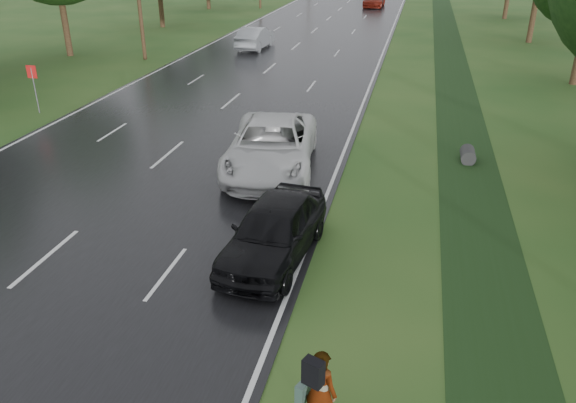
{
  "coord_description": "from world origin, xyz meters",
  "views": [
    {
      "loc": [
        9.27,
        -11.19,
        7.94
      ],
      "look_at": [
        6.18,
        2.3,
        1.3
      ],
      "focal_mm": 35.0,
      "sensor_mm": 36.0,
      "label": 1
    }
  ],
  "objects_px": {
    "white_pickup": "(271,146)",
    "silver_sedan": "(255,38)",
    "road_sign": "(33,79)",
    "dark_sedan": "(274,230)",
    "pedestrian": "(319,390)"
  },
  "relations": [
    {
      "from": "silver_sedan",
      "to": "dark_sedan",
      "type": "bearing_deg",
      "value": 108.69
    },
    {
      "from": "white_pickup",
      "to": "silver_sedan",
      "type": "xyz_separation_m",
      "value": [
        -7.17,
        22.96,
        -0.12
      ]
    },
    {
      "from": "dark_sedan",
      "to": "white_pickup",
      "type": "bearing_deg",
      "value": 110.84
    },
    {
      "from": "road_sign",
      "to": "pedestrian",
      "type": "bearing_deg",
      "value": -43.82
    },
    {
      "from": "pedestrian",
      "to": "silver_sedan",
      "type": "xyz_separation_m",
      "value": [
        -10.95,
        34.36,
        -0.05
      ]
    },
    {
      "from": "white_pickup",
      "to": "silver_sedan",
      "type": "bearing_deg",
      "value": 99.76
    },
    {
      "from": "white_pickup",
      "to": "silver_sedan",
      "type": "relative_size",
      "value": 1.36
    },
    {
      "from": "pedestrian",
      "to": "dark_sedan",
      "type": "bearing_deg",
      "value": -44.92
    },
    {
      "from": "road_sign",
      "to": "white_pickup",
      "type": "height_order",
      "value": "road_sign"
    },
    {
      "from": "road_sign",
      "to": "pedestrian",
      "type": "relative_size",
      "value": 1.34
    },
    {
      "from": "pedestrian",
      "to": "silver_sedan",
      "type": "bearing_deg",
      "value": -49.08
    },
    {
      "from": "pedestrian",
      "to": "road_sign",
      "type": "bearing_deg",
      "value": -20.58
    },
    {
      "from": "road_sign",
      "to": "white_pickup",
      "type": "bearing_deg",
      "value": -19.65
    },
    {
      "from": "road_sign",
      "to": "dark_sedan",
      "type": "xyz_separation_m",
      "value": [
        14.5,
        -10.57,
        -0.79
      ]
    },
    {
      "from": "road_sign",
      "to": "dark_sedan",
      "type": "height_order",
      "value": "road_sign"
    }
  ]
}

